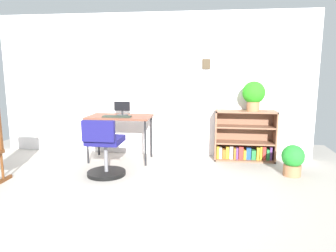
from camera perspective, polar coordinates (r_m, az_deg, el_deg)
ground_plane at (r=3.49m, az=-9.44°, el=-14.04°), size 6.24×6.24×0.00m
wall_back at (r=5.28m, az=-2.93°, el=7.34°), size 5.20×0.12×2.31m
desk at (r=4.96m, az=-8.66°, el=1.13°), size 0.97×0.56×0.71m
monitor at (r=4.97m, az=-8.25°, el=3.06°), size 0.25×0.17×0.22m
keyboard at (r=4.82m, az=-9.20°, el=1.70°), size 0.43×0.14×0.02m
office_chair at (r=4.30m, az=-11.39°, el=-4.43°), size 0.52×0.55×0.79m
bookshelf_low at (r=5.13m, az=13.59°, el=-2.25°), size 0.93×0.30×0.79m
potted_plant_on_shelf at (r=4.99m, az=15.18°, el=5.55°), size 0.34×0.34×0.45m
potted_plant_floor at (r=4.59m, az=21.58°, el=-5.61°), size 0.30×0.30×0.42m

